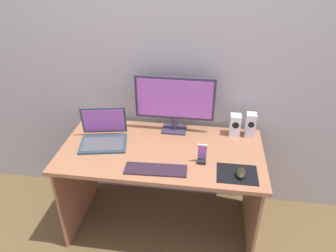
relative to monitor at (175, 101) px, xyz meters
name	(u,v)px	position (x,y,z in m)	size (l,w,h in m)	color
ground_plane	(163,222)	(-0.06, -0.26, -0.96)	(8.00, 8.00, 0.00)	brown
wall_back	(170,55)	(-0.06, 0.15, 0.29)	(6.00, 0.04, 2.50)	#A5A5A8
desk	(162,166)	(-0.06, -0.26, -0.39)	(1.39, 0.71, 0.71)	#9B6444
monitor	(175,101)	(0.00, 0.00, 0.00)	(0.58, 0.14, 0.43)	#342C43
speaker_right	(250,125)	(0.55, 0.00, -0.15)	(0.07, 0.08, 0.18)	silver
speaker_near_monitor	(235,125)	(0.45, 0.00, -0.16)	(0.08, 0.08, 0.16)	white
laptop	(103,136)	(-0.48, -0.23, -0.19)	(0.37, 0.33, 0.23)	#293F4B
keyboard_external	(155,170)	(-0.06, -0.50, -0.24)	(0.39, 0.12, 0.01)	#291B27
mousepad	(237,174)	(0.45, -0.47, -0.24)	(0.25, 0.20, 0.00)	black
mouse	(241,173)	(0.47, -0.48, -0.22)	(0.06, 0.10, 0.04)	black
phone_in_dock	(202,156)	(0.22, -0.37, -0.19)	(0.06, 0.05, 0.14)	black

